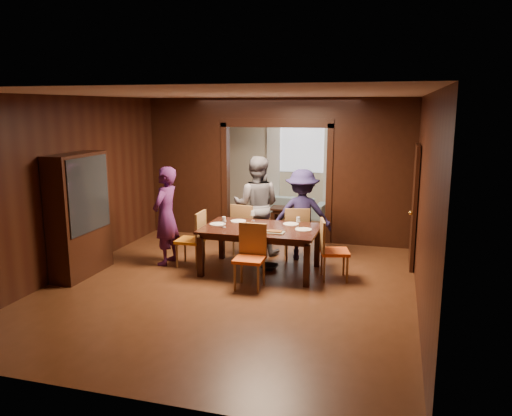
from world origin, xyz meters
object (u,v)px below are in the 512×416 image
(person_purple, at_px, (166,216))
(chair_far_r, at_px, (296,233))
(chair_left, at_px, (190,239))
(hutch, at_px, (79,215))
(person_grey, at_px, (257,206))
(chair_far_l, at_px, (246,229))
(chair_near, at_px, (249,257))
(coffee_table, at_px, (288,216))
(person_navy, at_px, (302,215))
(sofa, at_px, (291,205))
(dining_table, at_px, (261,250))
(chair_right, at_px, (335,250))

(person_purple, xyz_separation_m, chair_far_r, (2.13, 0.90, -0.37))
(chair_left, xyz_separation_m, hutch, (-1.54, -0.91, 0.52))
(chair_left, bearing_deg, person_grey, 138.60)
(chair_far_l, height_order, chair_near, same)
(coffee_table, distance_m, hutch, 5.12)
(chair_left, distance_m, chair_far_l, 1.19)
(person_navy, height_order, sofa, person_navy)
(coffee_table, bearing_deg, hutch, -119.63)
(dining_table, height_order, chair_right, chair_right)
(sofa, xyz_separation_m, chair_left, (-0.84, -4.44, 0.22))
(person_purple, relative_size, dining_table, 0.90)
(person_navy, height_order, dining_table, person_navy)
(person_grey, relative_size, chair_near, 1.89)
(sofa, relative_size, chair_right, 1.86)
(person_purple, height_order, dining_table, person_purple)
(person_purple, xyz_separation_m, chair_near, (1.74, -0.76, -0.37))
(chair_far_r, bearing_deg, person_navy, -174.47)
(person_navy, height_order, chair_near, person_navy)
(chair_far_l, distance_m, chair_near, 1.78)
(sofa, xyz_separation_m, chair_far_l, (-0.11, -3.51, 0.22))
(chair_near, bearing_deg, hutch, -178.22)
(person_navy, bearing_deg, hutch, 18.45)
(person_purple, bearing_deg, chair_right, 92.91)
(coffee_table, height_order, chair_far_l, chair_far_l)
(sofa, height_order, chair_far_r, chair_far_r)
(chair_right, bearing_deg, person_navy, 22.35)
(person_navy, relative_size, chair_left, 1.69)
(person_grey, distance_m, person_navy, 0.89)
(person_navy, xyz_separation_m, chair_near, (-0.48, -1.70, -0.33))
(person_purple, bearing_deg, chair_near, 69.47)
(chair_right, bearing_deg, chair_near, 107.64)
(coffee_table, xyz_separation_m, hutch, (-2.50, -4.40, 0.80))
(sofa, bearing_deg, chair_far_l, 95.49)
(person_purple, height_order, chair_near, person_purple)
(chair_far_r, xyz_separation_m, hutch, (-3.22, -1.81, 0.52))
(person_purple, bearing_deg, person_grey, 130.72)
(coffee_table, bearing_deg, sofa, 97.48)
(sofa, bearing_deg, person_navy, 112.25)
(person_purple, distance_m, hutch, 1.43)
(chair_right, distance_m, chair_near, 1.41)
(sofa, distance_m, chair_right, 4.75)
(person_grey, distance_m, hutch, 3.12)
(person_grey, relative_size, dining_table, 0.96)
(chair_right, bearing_deg, sofa, 5.73)
(chair_right, bearing_deg, chair_far_r, 27.03)
(chair_far_l, xyz_separation_m, chair_far_r, (0.95, -0.03, 0.00))
(coffee_table, distance_m, chair_left, 3.63)
(coffee_table, xyz_separation_m, chair_left, (-0.96, -3.49, 0.28))
(chair_near, bearing_deg, chair_left, 148.40)
(sofa, height_order, chair_far_l, chair_far_l)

